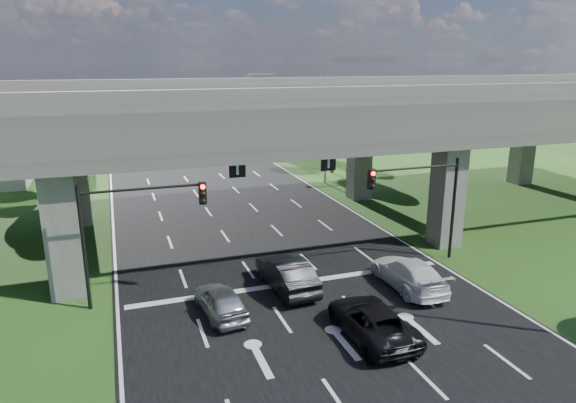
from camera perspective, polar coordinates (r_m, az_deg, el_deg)
ground at (r=24.30m, az=3.46°, el=-12.35°), size 160.00×160.00×0.00m
road at (r=32.96m, az=-3.20°, el=-4.63°), size 18.00×120.00×0.03m
overpass at (r=33.06m, az=-4.37°, el=9.51°), size 80.00×15.00×10.00m
signal_right at (r=29.61m, az=14.76°, el=1.00°), size 5.76×0.54×6.00m
signal_left at (r=24.81m, az=-17.00°, el=-1.96°), size 5.76×0.54×6.00m
streetlight_far at (r=47.85m, az=3.81°, el=8.86°), size 3.38×0.25×10.00m
streetlight_beyond at (r=62.83m, az=-1.93°, el=10.45°), size 3.38×0.25×10.00m
tree_left_near at (r=46.61m, az=-25.89°, el=5.90°), size 4.50×4.50×7.80m
tree_left_mid at (r=54.96m, az=-28.05°, el=6.18°), size 3.91×3.90×6.76m
tree_left_far at (r=62.29m, az=-23.46°, el=8.51°), size 4.80×4.80×8.32m
tree_right_near at (r=52.82m, az=5.07°, el=7.98°), size 4.20×4.20×7.28m
tree_right_mid at (r=61.33m, az=4.59°, el=8.72°), size 3.91×3.90×6.76m
tree_right_far at (r=67.31m, az=-1.34°, el=9.91°), size 4.50×4.50×7.80m
car_silver at (r=24.00m, az=-7.49°, el=-10.89°), size 2.13×4.24×1.39m
car_dark at (r=26.28m, az=-0.16°, el=-8.02°), size 2.02×5.08×1.64m
car_white at (r=27.17m, az=13.25°, el=-7.78°), size 2.25×5.29×1.52m
car_trailing at (r=22.41m, az=9.30°, el=-12.94°), size 2.38×5.14×1.43m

